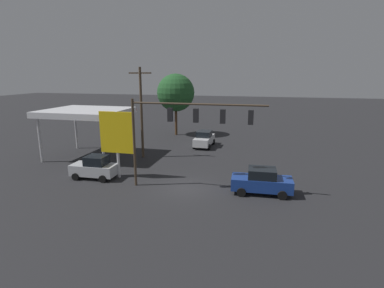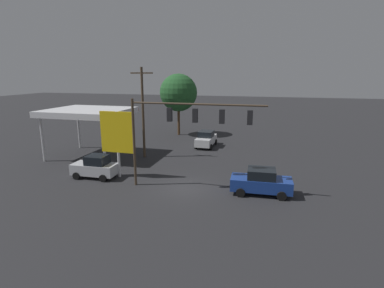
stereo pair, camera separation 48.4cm
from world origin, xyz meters
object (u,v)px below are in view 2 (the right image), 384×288
object	(u,v)px
traffic_signal_assembly	(184,122)
sedan_far	(261,182)
utility_pole	(143,111)
hatchback_crossing	(95,167)
price_sign	(117,134)
street_tree	(178,93)
sedan_waiting	(206,139)

from	to	relation	value
traffic_signal_assembly	sedan_far	xyz separation A→B (m)	(-5.66, -0.69, -4.33)
traffic_signal_assembly	utility_pole	size ratio (longest dim) A/B	1.07
traffic_signal_assembly	hatchback_crossing	size ratio (longest dim) A/B	2.61
traffic_signal_assembly	price_sign	world-z (taller)	traffic_signal_assembly
price_sign	hatchback_crossing	world-z (taller)	price_sign
price_sign	street_tree	distance (m)	19.00
price_sign	hatchback_crossing	xyz separation A→B (m)	(1.88, 0.69, -2.85)
sedan_far	sedan_waiting	bearing A→B (deg)	-64.89
traffic_signal_assembly	utility_pole	bearing A→B (deg)	-49.01
traffic_signal_assembly	sedan_far	size ratio (longest dim) A/B	2.24
price_sign	street_tree	bearing A→B (deg)	-88.13
sedan_waiting	traffic_signal_assembly	bearing A→B (deg)	6.98
price_sign	street_tree	size ratio (longest dim) A/B	0.65
utility_pole	price_sign	size ratio (longest dim) A/B	1.65
price_sign	sedan_far	bearing A→B (deg)	176.61
price_sign	hatchback_crossing	bearing A→B (deg)	20.19
price_sign	street_tree	xyz separation A→B (m)	(0.61, -18.85, 2.28)
utility_pole	street_tree	xyz separation A→B (m)	(0.08, -12.40, 1.11)
sedan_far	hatchback_crossing	xyz separation A→B (m)	(13.82, -0.02, -0.00)
traffic_signal_assembly	utility_pole	world-z (taller)	utility_pole
price_sign	hatchback_crossing	size ratio (longest dim) A/B	1.47
street_tree	utility_pole	bearing A→B (deg)	90.36
sedan_waiting	price_sign	bearing A→B (deg)	-19.58
traffic_signal_assembly	hatchback_crossing	distance (m)	9.27
price_sign	traffic_signal_assembly	bearing A→B (deg)	167.49
hatchback_crossing	sedan_waiting	world-z (taller)	hatchback_crossing
price_sign	sedan_far	distance (m)	12.29
sedan_far	traffic_signal_assembly	bearing A→B (deg)	4.16
hatchback_crossing	sedan_far	bearing A→B (deg)	178.22
traffic_signal_assembly	street_tree	size ratio (longest dim) A/B	1.15
utility_pole	street_tree	distance (m)	12.45
price_sign	street_tree	world-z (taller)	street_tree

